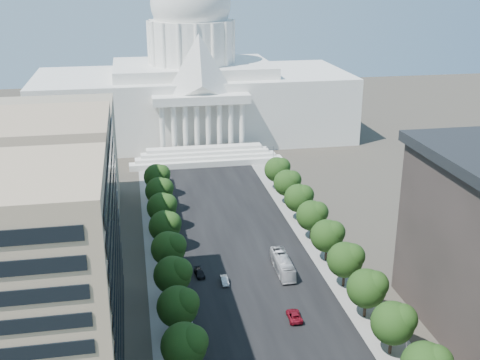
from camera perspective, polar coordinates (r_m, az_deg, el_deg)
road_asphalt at (r=153.08m, az=-0.44°, el=-5.13°), size 30.00×260.00×0.01m
sidewalk_left at (r=151.27m, az=-7.58°, el=-5.63°), size 8.00×260.00×0.02m
sidewalk_right at (r=157.18m, az=6.42°, el=-4.57°), size 8.00×260.00×0.02m
capitol at (r=237.17m, az=-4.48°, el=8.87°), size 120.00×56.00×73.00m
office_block_left_far at (r=156.76m, az=-18.67°, el=0.30°), size 38.00×52.00×30.00m
tree_l_c at (r=101.05m, az=-5.15°, el=-15.27°), size 7.79×7.60×9.97m
tree_l_d at (r=111.08m, az=-5.76°, el=-11.76°), size 7.79×7.60×9.97m
tree_l_e at (r=121.47m, az=-6.26°, el=-8.84°), size 7.79×7.60×9.97m
tree_l_f at (r=132.14m, az=-6.67°, el=-6.39°), size 7.79×7.60×9.97m
tree_l_g at (r=143.02m, az=-7.02°, el=-4.30°), size 7.79×7.60×9.97m
tree_l_h at (r=154.06m, az=-7.31°, el=-2.51°), size 7.79×7.60×9.97m
tree_l_i at (r=165.24m, az=-7.57°, el=-0.97°), size 7.79×7.60×9.97m
tree_l_j at (r=176.52m, az=-7.79°, el=0.38°), size 7.79×7.60×9.97m
tree_r_c at (r=109.36m, az=14.48°, el=-12.90°), size 7.79×7.60×9.97m
tree_r_d at (r=118.70m, az=12.09°, el=-9.92°), size 7.79×7.60×9.97m
tree_r_e at (r=128.48m, az=10.09°, el=-7.37°), size 7.79×7.60×9.97m
tree_r_f at (r=138.60m, az=8.40°, el=-5.18°), size 7.79×7.60×9.97m
tree_r_g at (r=149.01m, az=6.94°, el=-3.29°), size 7.79×7.60×9.97m
tree_r_h at (r=159.64m, az=5.69°, el=-1.64°), size 7.79×7.60×9.97m
tree_r_i at (r=170.45m, az=4.59°, el=-0.20°), size 7.79×7.60×9.97m
tree_r_j at (r=181.41m, az=3.63°, el=1.06°), size 7.79×7.60×9.97m
streetlight_b at (r=109.71m, az=15.40°, el=-13.27°), size 2.61×0.44×9.00m
streetlight_c at (r=129.44m, az=10.70°, el=-7.51°), size 2.61×0.44×9.00m
streetlight_d at (r=150.75m, az=7.37°, el=-3.29°), size 2.61×0.44×9.00m
streetlight_e at (r=173.05m, az=4.90°, el=-0.12°), size 2.61×0.44×9.00m
streetlight_f at (r=196.00m, az=3.01°, el=2.31°), size 2.61×0.44×9.00m
car_silver at (r=130.31m, az=-1.48°, el=-9.50°), size 1.52×4.22×1.39m
car_red at (r=118.79m, az=5.16°, el=-12.70°), size 2.73×5.53×1.51m
car_dark_b at (r=133.45m, az=-3.87°, el=-8.81°), size 2.35×4.68×1.30m
city_bus at (r=134.68m, az=4.07°, el=-7.98°), size 3.29×13.01×3.61m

